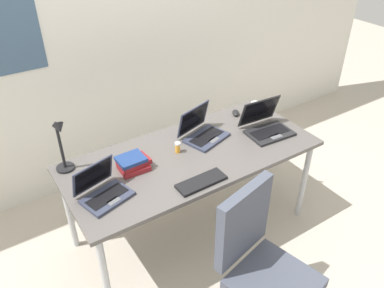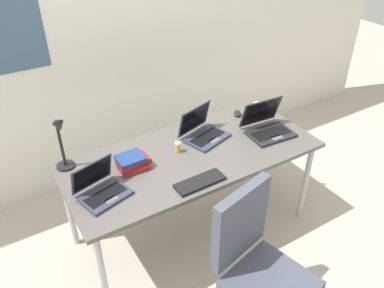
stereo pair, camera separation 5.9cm
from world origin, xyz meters
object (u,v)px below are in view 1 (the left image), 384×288
(laptop_near_lamp, at_px, (266,126))
(coffee_mug, at_px, (256,107))
(desk_lamp, at_px, (62,147))
(external_keyboard, at_px, (201,182))
(pill_bottle, at_px, (178,147))
(office_chair, at_px, (262,277))
(book_stack, at_px, (133,163))
(computer_mouse, at_px, (236,113))
(laptop_back_left, at_px, (103,191))
(laptop_far_corner, at_px, (202,132))
(cell_phone, at_px, (91,173))

(laptop_near_lamp, height_order, coffee_mug, laptop_near_lamp)
(desk_lamp, xyz_separation_m, external_keyboard, (0.67, -0.58, -0.19))
(pill_bottle, distance_m, coffee_mug, 0.85)
(office_chair, bearing_deg, book_stack, 110.31)
(desk_lamp, height_order, coffee_mug, desk_lamp)
(desk_lamp, distance_m, laptop_near_lamp, 1.48)
(computer_mouse, xyz_separation_m, office_chair, (-0.68, -1.14, -0.36))
(laptop_near_lamp, bearing_deg, computer_mouse, 95.52)
(pill_bottle, xyz_separation_m, coffee_mug, (0.84, 0.15, 0.00))
(coffee_mug, bearing_deg, office_chair, -127.63)
(laptop_back_left, distance_m, pill_bottle, 0.64)
(laptop_far_corner, xyz_separation_m, computer_mouse, (0.42, 0.13, -0.03))
(computer_mouse, xyz_separation_m, cell_phone, (-1.28, -0.10, -0.01))
(laptop_far_corner, bearing_deg, cell_phone, 177.58)
(laptop_far_corner, distance_m, laptop_back_left, 0.90)
(desk_lamp, relative_size, book_stack, 1.88)
(desk_lamp, distance_m, coffee_mug, 1.57)
(external_keyboard, distance_m, pill_bottle, 0.38)
(laptop_far_corner, xyz_separation_m, pill_bottle, (-0.26, -0.07, -0.01))
(laptop_back_left, bearing_deg, computer_mouse, 15.34)
(computer_mouse, bearing_deg, external_keyboard, -112.09)
(external_keyboard, relative_size, book_stack, 1.55)
(pill_bottle, relative_size, office_chair, 0.08)
(desk_lamp, relative_size, computer_mouse, 4.17)
(laptop_far_corner, relative_size, computer_mouse, 3.89)
(cell_phone, distance_m, coffee_mug, 1.44)
(laptop_near_lamp, xyz_separation_m, cell_phone, (-1.31, 0.23, -0.04))
(laptop_back_left, height_order, pill_bottle, laptop_back_left)
(desk_lamp, relative_size, pill_bottle, 5.07)
(cell_phone, relative_size, office_chair, 0.14)
(desk_lamp, bearing_deg, cell_phone, -39.89)
(desk_lamp, xyz_separation_m, pill_bottle, (0.72, -0.21, -0.16))
(laptop_near_lamp, bearing_deg, pill_bottle, 169.64)
(desk_lamp, bearing_deg, laptop_near_lamp, -13.22)
(laptop_back_left, relative_size, external_keyboard, 1.02)
(pill_bottle, height_order, coffee_mug, coffee_mug)
(pill_bottle, xyz_separation_m, book_stack, (-0.35, -0.01, 0.00))
(laptop_near_lamp, bearing_deg, external_keyboard, -162.22)
(external_keyboard, height_order, computer_mouse, computer_mouse)
(desk_lamp, height_order, office_chair, desk_lamp)
(laptop_near_lamp, bearing_deg, desk_lamp, 166.78)
(laptop_back_left, distance_m, external_keyboard, 0.61)
(book_stack, bearing_deg, pill_bottle, 1.15)
(desk_lamp, height_order, cell_phone, desk_lamp)
(laptop_near_lamp, relative_size, book_stack, 1.65)
(laptop_near_lamp, xyz_separation_m, coffee_mug, (0.13, 0.28, -0.00))
(laptop_far_corner, relative_size, laptop_near_lamp, 1.06)
(laptop_back_left, distance_m, computer_mouse, 1.34)
(office_chair, bearing_deg, laptop_back_left, 128.09)
(laptop_near_lamp, height_order, external_keyboard, laptop_near_lamp)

